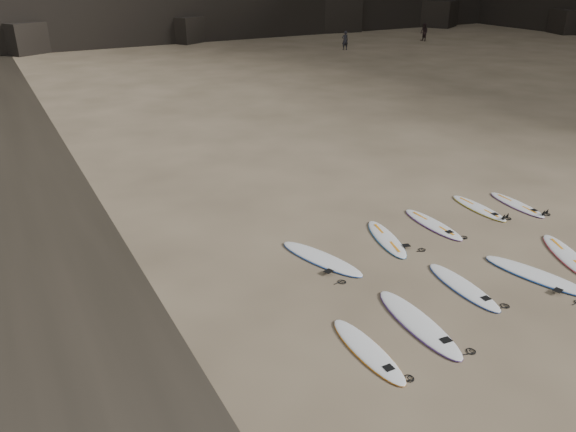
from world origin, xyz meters
name	(u,v)px	position (x,y,z in m)	size (l,w,h in m)	color
ground	(478,284)	(0.00, 0.00, 0.00)	(240.00, 240.00, 0.00)	#897559
surfboard_0	(368,350)	(-3.90, -0.83, 0.04)	(0.57, 2.36, 0.08)	white
surfboard_1	(418,323)	(-2.40, -0.60, 0.05)	(0.67, 2.78, 0.10)	white
surfboard_2	(463,286)	(-0.47, 0.04, 0.04)	(0.58, 2.41, 0.09)	white
surfboard_3	(537,275)	(1.50, -0.46, 0.05)	(0.66, 2.75, 0.10)	white
surfboard_4	(568,256)	(3.06, -0.16, 0.05)	(0.60, 2.51, 0.09)	white
surfboard_5	(321,258)	(-2.73, 2.83, 0.05)	(0.64, 2.67, 0.10)	white
surfboard_6	(386,238)	(-0.52, 2.94, 0.04)	(0.57, 2.39, 0.09)	white
surfboard_7	(433,224)	(1.26, 3.03, 0.04)	(0.58, 2.40, 0.09)	white
surfboard_8	(479,208)	(3.34, 3.26, 0.04)	(0.54, 2.26, 0.08)	white
surfboard_9	(517,204)	(4.61, 2.88, 0.04)	(0.53, 2.23, 0.08)	white
person_a	(345,40)	(18.59, 33.57, 0.78)	(0.57, 0.37, 1.57)	black
person_b	(424,32)	(28.37, 34.71, 0.81)	(0.79, 0.61, 1.62)	black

